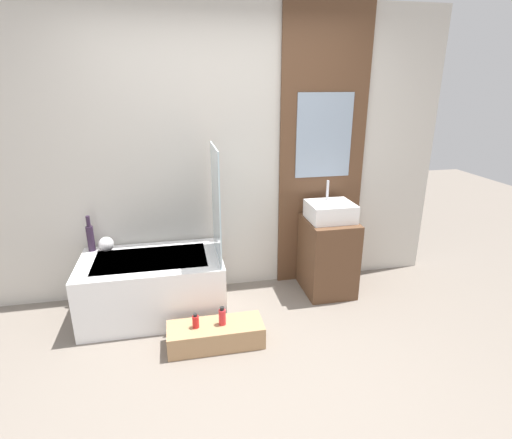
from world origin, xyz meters
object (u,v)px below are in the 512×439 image
object	(u,v)px
sink	(330,211)
bottle_soap_primary	(196,321)
wooden_step_bench	(216,335)
vase_round_light	(106,244)
vase_tall_dark	(90,237)
bathtub	(153,286)
bottle_soap_secondary	(222,317)

from	to	relation	value
sink	bottle_soap_primary	distance (m)	1.56
wooden_step_bench	vase_round_light	bearing A→B (deg)	136.49
wooden_step_bench	vase_tall_dark	size ratio (longest dim) A/B	2.27
vase_tall_dark	bottle_soap_primary	bearing A→B (deg)	-45.28
bathtub	sink	world-z (taller)	sink
wooden_step_bench	bottle_soap_primary	world-z (taller)	bottle_soap_primary
wooden_step_bench	vase_round_light	size ratio (longest dim) A/B	5.71
vase_round_light	bottle_soap_primary	distance (m)	1.14
bottle_soap_primary	bathtub	bearing A→B (deg)	119.83
bottle_soap_primary	vase_round_light	bearing A→B (deg)	131.12
bottle_soap_primary	bottle_soap_secondary	size ratio (longest dim) A/B	0.78
bottle_soap_secondary	vase_tall_dark	bearing A→B (deg)	140.85
vase_tall_dark	vase_round_light	xyz separation A→B (m)	(0.13, -0.03, -0.07)
wooden_step_bench	bathtub	bearing A→B (deg)	129.72
vase_tall_dark	vase_round_light	size ratio (longest dim) A/B	2.51
vase_tall_dark	bottle_soap_secondary	size ratio (longest dim) A/B	2.16
sink	vase_tall_dark	xyz separation A→B (m)	(-2.14, 0.20, -0.16)
wooden_step_bench	vase_round_light	world-z (taller)	vase_round_light
sink	vase_tall_dark	distance (m)	2.15
bathtub	sink	size ratio (longest dim) A/B	2.91
bathtub	vase_tall_dark	bearing A→B (deg)	151.56
wooden_step_bench	sink	world-z (taller)	sink
wooden_step_bench	vase_round_light	xyz separation A→B (m)	(-0.86, 0.81, 0.50)
wooden_step_bench	vase_tall_dark	distance (m)	1.42
wooden_step_bench	bottle_soap_secondary	world-z (taller)	bottle_soap_secondary
vase_round_light	wooden_step_bench	bearing A→B (deg)	-43.51
wooden_step_bench	bottle_soap_secondary	bearing A→B (deg)	-0.00
vase_tall_dark	vase_round_light	distance (m)	0.15
sink	wooden_step_bench	bearing A→B (deg)	-150.61
sink	bottle_soap_secondary	distance (m)	1.39
bathtub	wooden_step_bench	distance (m)	0.76
vase_round_light	bottle_soap_primary	world-z (taller)	vase_round_light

